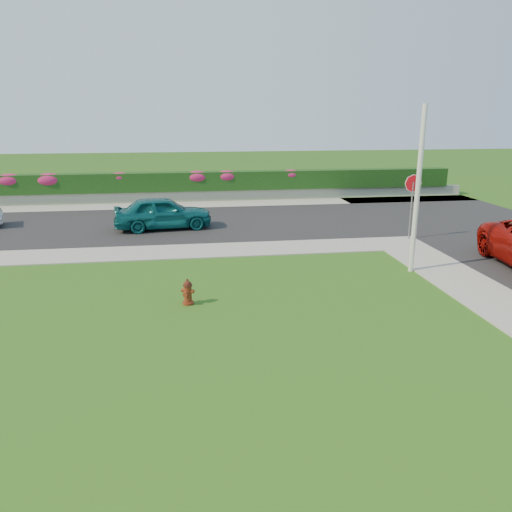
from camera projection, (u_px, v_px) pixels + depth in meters
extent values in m
plane|color=black|center=(260.00, 363.00, 10.45)|extent=(120.00, 120.00, 0.00)
cube|color=black|center=(108.00, 226.00, 23.08)|extent=(26.00, 8.00, 0.04)
cube|color=gray|center=(60.00, 256.00, 18.19)|extent=(24.00, 2.00, 0.04)
cube|color=gray|center=(399.00, 243.00, 19.96)|extent=(2.00, 2.00, 0.04)
cube|color=gray|center=(193.00, 205.00, 28.38)|extent=(34.00, 2.00, 0.04)
cube|color=gray|center=(192.00, 196.00, 29.73)|extent=(34.00, 0.40, 0.60)
cube|color=black|center=(191.00, 181.00, 29.60)|extent=(32.00, 0.90, 1.10)
cylinder|color=#4D1C0C|center=(188.00, 303.00, 13.66)|extent=(0.31, 0.31, 0.07)
cylinder|color=#4D1C0C|center=(188.00, 293.00, 13.58)|extent=(0.21, 0.21, 0.47)
cylinder|color=black|center=(188.00, 285.00, 13.52)|extent=(0.25, 0.25, 0.05)
sphere|color=black|center=(187.00, 284.00, 13.51)|extent=(0.21, 0.21, 0.21)
cylinder|color=black|center=(187.00, 280.00, 13.48)|extent=(0.06, 0.06, 0.06)
cylinder|color=#4D1C0C|center=(183.00, 290.00, 13.60)|extent=(0.12, 0.13, 0.10)
cylinder|color=#4D1C0C|center=(192.00, 291.00, 13.53)|extent=(0.12, 0.13, 0.10)
cylinder|color=#4D1C0C|center=(186.00, 294.00, 13.45)|extent=(0.17, 0.16, 0.14)
imported|color=#0B5156|center=(163.00, 213.00, 22.23)|extent=(4.46, 2.24, 1.46)
cylinder|color=silver|center=(418.00, 191.00, 15.80)|extent=(0.16, 0.16, 5.32)
cylinder|color=slate|center=(411.00, 211.00, 20.37)|extent=(0.06, 0.06, 2.37)
cylinder|color=red|center=(413.00, 183.00, 20.06)|extent=(0.69, 0.05, 0.69)
cylinder|color=white|center=(413.00, 183.00, 20.06)|extent=(0.73, 0.04, 0.73)
ellipsoid|color=#BB2057|center=(9.00, 180.00, 28.04)|extent=(1.46, 0.94, 0.73)
ellipsoid|color=#BB2057|center=(49.00, 180.00, 28.33)|extent=(1.54, 0.99, 0.77)
ellipsoid|color=#BB2057|center=(120.00, 177.00, 28.85)|extent=(1.15, 0.74, 0.58)
ellipsoid|color=#BB2057|center=(197.00, 177.00, 29.47)|extent=(1.44, 0.92, 0.72)
ellipsoid|color=#BB2057|center=(227.00, 176.00, 29.71)|extent=(1.38, 0.89, 0.69)
ellipsoid|color=#BB2057|center=(291.00, 174.00, 30.23)|extent=(1.20, 0.77, 0.60)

